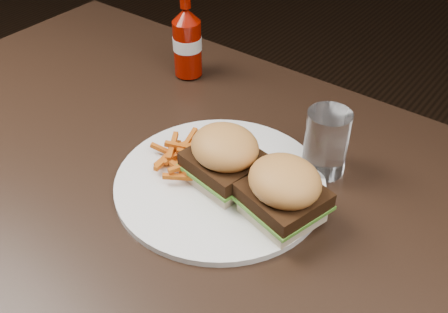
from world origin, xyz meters
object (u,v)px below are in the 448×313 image
Objects in this scene: dining_table at (159,176)px; tumbler at (326,142)px; ketchup_bottle at (188,48)px; plate at (220,182)px.

tumbler reaches higher than dining_table.
ketchup_bottle is 1.05× the size of tumbler.
plate reaches higher than dining_table.
ketchup_bottle is 0.38m from tumbler.
tumbler is at bearing 50.05° from plate.
tumbler reaches higher than plate.
ketchup_bottle is (-0.15, 0.25, 0.08)m from dining_table.
ketchup_bottle is (-0.26, 0.23, 0.06)m from plate.
plate is at bearing 14.03° from dining_table.
tumbler is (0.11, 0.13, 0.05)m from plate.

